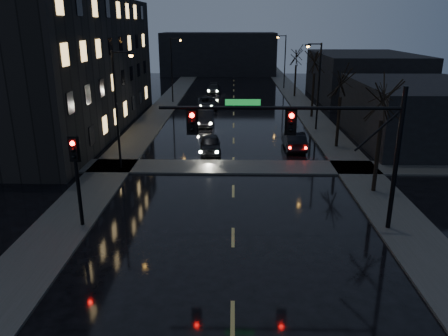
# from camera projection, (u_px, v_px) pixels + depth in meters

# --- Properties ---
(sidewalk_left) EXTENTS (3.00, 140.00, 0.12)m
(sidewalk_left) POSITION_uv_depth(u_px,v_px,m) (154.00, 118.00, 46.44)
(sidewalk_left) COLOR #2D2D2B
(sidewalk_left) RESTS_ON ground
(sidewalk_right) EXTENTS (3.00, 140.00, 0.12)m
(sidewalk_right) POSITION_uv_depth(u_px,v_px,m) (314.00, 119.00, 46.08)
(sidewalk_right) COLOR #2D2D2B
(sidewalk_right) RESTS_ON ground
(sidewalk_cross) EXTENTS (40.00, 3.00, 0.12)m
(sidewalk_cross) POSITION_uv_depth(u_px,v_px,m) (233.00, 167.00, 30.60)
(sidewalk_cross) COLOR #2D2D2B
(sidewalk_cross) RESTS_ON ground
(apartment_block) EXTENTS (12.00, 30.00, 12.00)m
(apartment_block) POSITION_uv_depth(u_px,v_px,m) (54.00, 65.00, 39.99)
(apartment_block) COLOR black
(apartment_block) RESTS_ON ground
(commercial_right_near) EXTENTS (10.00, 14.00, 5.00)m
(commercial_right_near) POSITION_uv_depth(u_px,v_px,m) (418.00, 113.00, 36.63)
(commercial_right_near) COLOR black
(commercial_right_near) RESTS_ON ground
(commercial_right_far) EXTENTS (12.00, 18.00, 6.00)m
(commercial_right_far) POSITION_uv_depth(u_px,v_px,m) (363.00, 77.00, 57.32)
(commercial_right_far) COLOR black
(commercial_right_far) RESTS_ON ground
(far_block) EXTENTS (22.00, 10.00, 8.00)m
(far_block) POSITION_uv_depth(u_px,v_px,m) (219.00, 54.00, 85.89)
(far_block) COLOR black
(far_block) RESTS_ON ground
(signal_mast) EXTENTS (11.11, 0.41, 7.00)m
(signal_mast) POSITION_uv_depth(u_px,v_px,m) (318.00, 133.00, 19.99)
(signal_mast) COLOR black
(signal_mast) RESTS_ON ground
(signal_pole_left) EXTENTS (0.35, 0.41, 4.53)m
(signal_pole_left) POSITION_uv_depth(u_px,v_px,m) (76.00, 169.00, 20.80)
(signal_pole_left) COLOR black
(signal_pole_left) RESTS_ON ground
(tree_near) EXTENTS (3.52, 3.52, 8.08)m
(tree_near) POSITION_uv_depth(u_px,v_px,m) (385.00, 88.00, 24.22)
(tree_near) COLOR black
(tree_near) RESTS_ON ground
(tree_mid_a) EXTENTS (3.30, 3.30, 7.58)m
(tree_mid_a) POSITION_uv_depth(u_px,v_px,m) (342.00, 75.00, 33.83)
(tree_mid_a) COLOR black
(tree_mid_a) RESTS_ON ground
(tree_mid_b) EXTENTS (3.74, 3.74, 8.59)m
(tree_mid_b) POSITION_uv_depth(u_px,v_px,m) (315.00, 54.00, 44.97)
(tree_mid_b) COLOR black
(tree_mid_b) RESTS_ON ground
(tree_far) EXTENTS (3.43, 3.43, 7.88)m
(tree_far) POSITION_uv_depth(u_px,v_px,m) (297.00, 52.00, 58.43)
(tree_far) COLOR black
(tree_far) RESTS_ON ground
(streetlight_l_near) EXTENTS (1.53, 0.28, 8.00)m
(streetlight_l_near) POSITION_uv_depth(u_px,v_px,m) (119.00, 101.00, 28.80)
(streetlight_l_near) COLOR black
(streetlight_l_near) RESTS_ON ground
(streetlight_l_far) EXTENTS (1.53, 0.28, 8.00)m
(streetlight_l_far) POSITION_uv_depth(u_px,v_px,m) (173.00, 65.00, 54.43)
(streetlight_l_far) COLOR black
(streetlight_l_far) RESTS_ON ground
(streetlight_r_mid) EXTENTS (1.53, 0.28, 8.00)m
(streetlight_r_mid) POSITION_uv_depth(u_px,v_px,m) (317.00, 79.00, 39.87)
(streetlight_r_mid) COLOR black
(streetlight_r_mid) RESTS_ON ground
(streetlight_r_far) EXTENTS (1.53, 0.28, 8.00)m
(streetlight_r_far) POSITION_uv_depth(u_px,v_px,m) (284.00, 57.00, 66.45)
(streetlight_r_far) COLOR black
(streetlight_r_far) RESTS_ON ground
(oncoming_car_a) EXTENTS (1.84, 4.05, 1.35)m
(oncoming_car_a) POSITION_uv_depth(u_px,v_px,m) (210.00, 144.00, 34.12)
(oncoming_car_a) COLOR black
(oncoming_car_a) RESTS_ON ground
(oncoming_car_b) EXTENTS (1.56, 4.39, 1.44)m
(oncoming_car_b) POSITION_uv_depth(u_px,v_px,m) (206.00, 118.00, 43.27)
(oncoming_car_b) COLOR black
(oncoming_car_b) RESTS_ON ground
(oncoming_car_c) EXTENTS (2.67, 4.99, 1.33)m
(oncoming_car_c) POSITION_uv_depth(u_px,v_px,m) (207.00, 103.00, 51.88)
(oncoming_car_c) COLOR black
(oncoming_car_c) RESTS_ON ground
(oncoming_car_d) EXTENTS (1.96, 4.63, 1.33)m
(oncoming_car_d) POSITION_uv_depth(u_px,v_px,m) (213.00, 89.00, 63.31)
(oncoming_car_d) COLOR black
(oncoming_car_d) RESTS_ON ground
(lead_car) EXTENTS (1.57, 4.40, 1.44)m
(lead_car) POSITION_uv_depth(u_px,v_px,m) (294.00, 140.00, 35.01)
(lead_car) COLOR black
(lead_car) RESTS_ON ground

